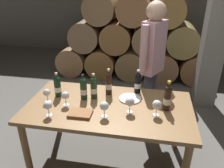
# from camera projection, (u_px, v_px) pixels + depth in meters

# --- Properties ---
(ground_plane) EXTENTS (14.00, 14.00, 0.00)m
(ground_plane) POSITION_uv_depth(u_px,v_px,m) (109.00, 161.00, 2.65)
(ground_plane) COLOR #66635E
(barrel_stack) EXTENTS (3.12, 0.90, 1.69)m
(barrel_stack) POSITION_uv_depth(u_px,v_px,m) (133.00, 40.00, 4.62)
(barrel_stack) COLOR #986F46
(barrel_stack) RESTS_ON ground_plane
(stone_pillar) EXTENTS (0.32, 0.32, 2.60)m
(stone_pillar) POSITION_uv_depth(u_px,v_px,m) (217.00, 26.00, 3.29)
(stone_pillar) COLOR gray
(stone_pillar) RESTS_ON ground_plane
(dining_table) EXTENTS (1.70, 0.90, 0.76)m
(dining_table) POSITION_uv_depth(u_px,v_px,m) (109.00, 113.00, 2.36)
(dining_table) COLOR olive
(dining_table) RESTS_ON ground_plane
(wine_bottle_0) EXTENTS (0.07, 0.07, 0.28)m
(wine_bottle_0) POSITION_uv_depth(u_px,v_px,m) (138.00, 83.00, 2.53)
(wine_bottle_0) COLOR black
(wine_bottle_0) RESTS_ON dining_table
(wine_bottle_1) EXTENTS (0.07, 0.07, 0.30)m
(wine_bottle_1) POSITION_uv_depth(u_px,v_px,m) (109.00, 83.00, 2.49)
(wine_bottle_1) COLOR black
(wine_bottle_1) RESTS_ON dining_table
(wine_bottle_2) EXTENTS (0.07, 0.07, 0.29)m
(wine_bottle_2) POSITION_uv_depth(u_px,v_px,m) (84.00, 89.00, 2.39)
(wine_bottle_2) COLOR #19381E
(wine_bottle_2) RESTS_ON dining_table
(wine_bottle_3) EXTENTS (0.07, 0.07, 0.31)m
(wine_bottle_3) POSITION_uv_depth(u_px,v_px,m) (167.00, 98.00, 2.19)
(wine_bottle_3) COLOR black
(wine_bottle_3) RESTS_ON dining_table
(wine_bottle_4) EXTENTS (0.07, 0.07, 0.28)m
(wine_bottle_4) POSITION_uv_depth(u_px,v_px,m) (58.00, 86.00, 2.44)
(wine_bottle_4) COLOR black
(wine_bottle_4) RESTS_ON dining_table
(wine_bottle_5) EXTENTS (0.07, 0.07, 0.29)m
(wine_bottle_5) POSITION_uv_depth(u_px,v_px,m) (94.00, 88.00, 2.41)
(wine_bottle_5) COLOR #19381E
(wine_bottle_5) RESTS_ON dining_table
(wine_glass_0) EXTENTS (0.08, 0.08, 0.15)m
(wine_glass_0) POSITION_uv_depth(u_px,v_px,m) (65.00, 96.00, 2.28)
(wine_glass_0) COLOR white
(wine_glass_0) RESTS_ON dining_table
(wine_glass_1) EXTENTS (0.08, 0.08, 0.15)m
(wine_glass_1) POSITION_uv_depth(u_px,v_px,m) (47.00, 93.00, 2.34)
(wine_glass_1) COLOR white
(wine_glass_1) RESTS_ON dining_table
(wine_glass_2) EXTENTS (0.09, 0.09, 0.16)m
(wine_glass_2) POSITION_uv_depth(u_px,v_px,m) (130.00, 102.00, 2.16)
(wine_glass_2) COLOR white
(wine_glass_2) RESTS_ON dining_table
(wine_glass_3) EXTENTS (0.09, 0.09, 0.16)m
(wine_glass_3) POSITION_uv_depth(u_px,v_px,m) (105.00, 106.00, 2.09)
(wine_glass_3) COLOR white
(wine_glass_3) RESTS_ON dining_table
(wine_glass_4) EXTENTS (0.09, 0.09, 0.16)m
(wine_glass_4) POSITION_uv_depth(u_px,v_px,m) (157.00, 105.00, 2.11)
(wine_glass_4) COLOR white
(wine_glass_4) RESTS_ON dining_table
(wine_glass_5) EXTENTS (0.08, 0.08, 0.15)m
(wine_glass_5) POSITION_uv_depth(u_px,v_px,m) (48.00, 106.00, 2.11)
(wine_glass_5) COLOR white
(wine_glass_5) RESTS_ON dining_table
(tasting_notebook) EXTENTS (0.22, 0.16, 0.03)m
(tasting_notebook) POSITION_uv_depth(u_px,v_px,m) (80.00, 113.00, 2.16)
(tasting_notebook) COLOR #936038
(tasting_notebook) RESTS_ON dining_table
(serving_plate) EXTENTS (0.24, 0.24, 0.01)m
(serving_plate) POSITION_uv_depth(u_px,v_px,m) (130.00, 98.00, 2.44)
(serving_plate) COLOR white
(serving_plate) RESTS_ON dining_table
(sommelier_presenting) EXTENTS (0.31, 0.44, 1.72)m
(sommelier_presenting) POSITION_uv_depth(u_px,v_px,m) (152.00, 58.00, 2.79)
(sommelier_presenting) COLOR #383842
(sommelier_presenting) RESTS_ON ground_plane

